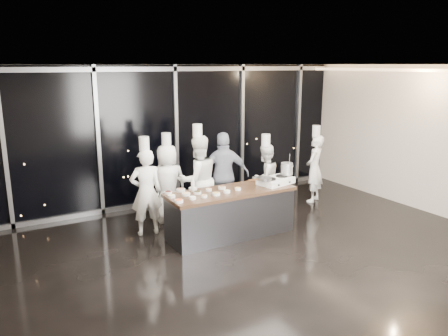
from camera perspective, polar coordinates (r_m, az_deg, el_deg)
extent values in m
plane|color=black|center=(7.79, 4.29, -10.90)|extent=(9.00, 9.00, 0.00)
cube|color=beige|center=(10.31, -6.48, 4.38)|extent=(9.00, 0.02, 3.20)
cube|color=beige|center=(10.46, 25.42, 3.29)|extent=(0.02, 7.00, 3.20)
cube|color=beige|center=(7.10, 4.75, 13.34)|extent=(9.00, 7.00, 0.02)
cube|color=#FFD199|center=(10.13, 25.44, 11.45)|extent=(0.35, 6.80, 0.06)
cube|color=black|center=(10.26, -6.35, 4.33)|extent=(8.90, 0.04, 3.18)
cube|color=gray|center=(10.09, -6.46, 12.74)|extent=(8.90, 0.08, 0.10)
cube|color=gray|center=(10.57, -6.03, -4.03)|extent=(8.90, 0.08, 0.10)
cube|color=gray|center=(9.40, -26.78, 2.15)|extent=(0.08, 0.08, 3.20)
cube|color=gray|center=(9.65, -16.09, 3.32)|extent=(0.08, 0.08, 3.20)
cube|color=gray|center=(10.21, -6.24, 4.30)|extent=(0.08, 0.08, 3.20)
cube|color=gray|center=(11.04, 2.38, 5.05)|extent=(0.08, 0.08, 3.20)
cube|color=gray|center=(12.09, 9.67, 5.59)|extent=(0.08, 0.08, 3.20)
cube|color=#39393E|center=(8.34, 0.87, -6.08)|extent=(2.40, 0.80, 0.84)
cube|color=#49301E|center=(8.20, 0.88, -3.12)|extent=(2.46, 0.86, 0.06)
cube|color=white|center=(8.67, 6.77, -1.68)|extent=(0.77, 0.56, 0.12)
cylinder|color=black|center=(8.53, 6.02, -1.43)|extent=(0.28, 0.28, 0.02)
cylinder|color=black|center=(8.78, 7.53, -1.05)|extent=(0.28, 0.28, 0.02)
cylinder|color=black|center=(8.41, 7.18, -2.23)|extent=(0.04, 0.03, 0.04)
cylinder|color=black|center=(8.65, 8.59, -1.84)|extent=(0.04, 0.03, 0.04)
cylinder|color=slate|center=(8.41, 5.26, -1.38)|extent=(0.34, 0.34, 0.05)
cube|color=#4C2B14|center=(8.23, 4.06, -1.62)|extent=(0.22, 0.07, 0.02)
cylinder|color=#ACACAE|center=(8.85, 8.21, -0.09)|extent=(0.28, 0.28, 0.24)
cylinder|color=silver|center=(7.52, -5.92, -4.32)|extent=(0.15, 0.15, 0.04)
cylinder|color=#E05325|center=(7.51, -5.92, -4.20)|extent=(0.12, 0.12, 0.01)
cylinder|color=silver|center=(7.80, -6.87, -3.68)|extent=(0.13, 0.13, 0.04)
cylinder|color=beige|center=(7.80, -6.88, -3.57)|extent=(0.11, 0.11, 0.01)
cylinder|color=silver|center=(8.03, -7.31, -3.21)|extent=(0.14, 0.14, 0.04)
cylinder|color=black|center=(8.02, -7.32, -3.10)|extent=(0.11, 0.11, 0.01)
cylinder|color=silver|center=(7.67, -4.12, -3.92)|extent=(0.12, 0.12, 0.04)
cylinder|color=silver|center=(7.66, -4.13, -3.81)|extent=(0.10, 0.10, 0.01)
cylinder|color=silver|center=(7.90, -4.99, -3.42)|extent=(0.16, 0.16, 0.04)
cylinder|color=tan|center=(7.90, -4.99, -3.31)|extent=(0.13, 0.13, 0.01)
cylinder|color=silver|center=(8.16, -5.68, -2.90)|extent=(0.16, 0.16, 0.04)
cylinder|color=#A56952|center=(8.15, -5.68, -2.79)|extent=(0.13, 0.13, 0.01)
cylinder|color=silver|center=(7.76, -2.60, -3.70)|extent=(0.11, 0.11, 0.04)
cylinder|color=tan|center=(7.75, -2.60, -3.58)|extent=(0.09, 0.09, 0.01)
cylinder|color=silver|center=(7.98, -3.50, -3.22)|extent=(0.14, 0.14, 0.04)
cylinder|color=black|center=(7.97, -3.50, -3.11)|extent=(0.12, 0.12, 0.01)
cylinder|color=silver|center=(8.22, -4.08, -2.72)|extent=(0.15, 0.15, 0.04)
cylinder|color=white|center=(8.22, -4.08, -2.61)|extent=(0.13, 0.13, 0.01)
cylinder|color=silver|center=(7.89, -1.02, -3.40)|extent=(0.14, 0.14, 0.04)
cylinder|color=#A58942|center=(7.88, -1.02, -3.29)|extent=(0.12, 0.12, 0.01)
cylinder|color=silver|center=(8.14, -2.01, -2.87)|extent=(0.11, 0.11, 0.04)
cylinder|color=tan|center=(8.13, -2.01, -2.76)|extent=(0.09, 0.09, 0.01)
cylinder|color=silver|center=(8.03, 0.37, -3.10)|extent=(0.12, 0.12, 0.04)
cylinder|color=beige|center=(8.02, 0.37, -2.98)|extent=(0.10, 0.10, 0.01)
cylinder|color=silver|center=(8.27, -0.27, -2.60)|extent=(0.14, 0.14, 0.04)
cylinder|color=#8A5F3E|center=(8.26, -0.27, -2.49)|extent=(0.11, 0.11, 0.01)
cylinder|color=silver|center=(8.20, 1.82, -2.74)|extent=(0.12, 0.12, 0.04)
cylinder|color=gold|center=(8.20, 1.82, -2.63)|extent=(0.10, 0.10, 0.01)
cylinder|color=silver|center=(8.12, -4.07, -2.42)|extent=(0.07, 0.07, 0.19)
cone|color=silver|center=(8.08, -4.09, -1.56)|extent=(0.06, 0.06, 0.06)
imported|color=white|center=(8.43, -10.14, -3.12)|extent=(0.66, 0.48, 1.67)
cylinder|color=silver|center=(8.22, -10.41, 3.15)|extent=(0.21, 0.21, 0.26)
imported|color=white|center=(9.03, -7.38, -2.02)|extent=(0.84, 0.58, 1.64)
cylinder|color=silver|center=(8.83, -7.55, 3.74)|extent=(0.20, 0.20, 0.26)
imported|color=white|center=(8.91, -3.40, -1.53)|extent=(0.89, 0.70, 1.82)
cylinder|color=silver|center=(8.71, -3.50, 4.90)|extent=(0.19, 0.19, 0.26)
imported|color=#151E3A|center=(9.16, 0.00, -1.02)|extent=(1.17, 0.77, 1.84)
imported|color=white|center=(9.70, 5.37, -1.30)|extent=(0.84, 0.72, 1.50)
cylinder|color=silver|center=(9.52, 5.49, 3.66)|extent=(0.23, 0.23, 0.26)
imported|color=white|center=(10.53, 11.73, -0.07)|extent=(0.70, 0.63, 1.60)
cylinder|color=silver|center=(10.36, 11.96, 4.77)|extent=(0.26, 0.26, 0.26)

